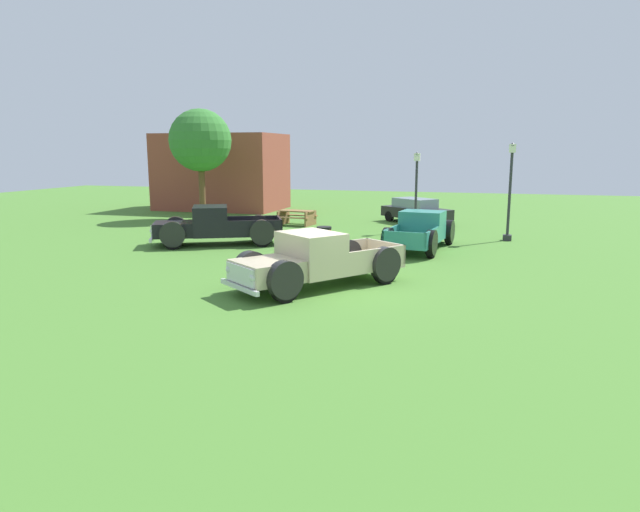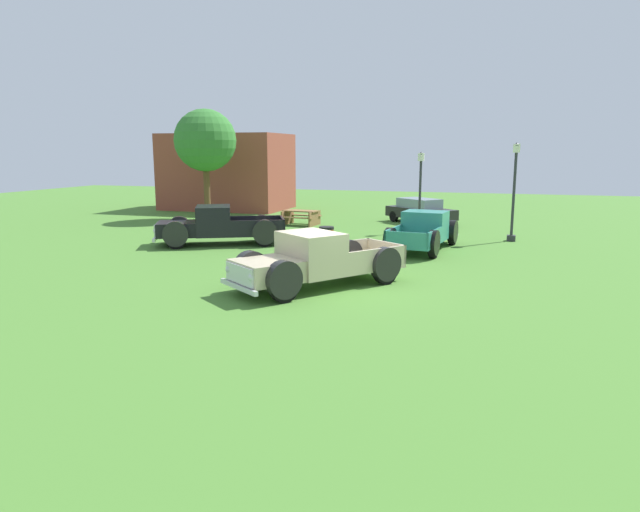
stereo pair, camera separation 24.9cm
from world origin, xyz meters
name	(u,v)px [view 2 (the right image)]	position (x,y,z in m)	size (l,w,h in m)	color
ground_plane	(333,287)	(0.00, 0.00, 0.00)	(80.00, 80.00, 0.00)	#477A2D
pickup_truck_foreground	(309,262)	(-0.63, -0.30, 0.77)	(4.66, 5.31, 1.61)	#C6B793
pickup_truck_behind_left	(425,231)	(1.73, 7.52, 0.72)	(2.50, 5.15, 1.51)	#2D8475
pickup_truck_behind_right	(212,226)	(-6.92, 5.86, 0.78)	(5.60, 4.00, 1.63)	black
sedan_distant_a	(420,210)	(0.51, 15.65, 0.70)	(4.13, 3.83, 1.34)	black
lamp_post_near	(420,190)	(0.87, 12.34, 2.01)	(0.36, 0.36, 3.84)	#2D2D33
lamp_post_far	(514,190)	(5.11, 10.57, 2.22)	(0.36, 0.36, 4.24)	#2D2D33
picnic_table	(301,216)	(-5.47, 13.06, 0.49)	(1.96, 1.68, 0.78)	olive
trash_can	(326,238)	(-1.93, 5.88, 0.48)	(0.59, 0.59, 0.95)	orange
oak_tree_east	(205,141)	(-11.57, 14.16, 4.45)	(3.52, 3.52, 6.24)	brown
brick_pavilion	(227,172)	(-13.05, 19.82, 2.50)	(8.00, 5.14, 5.00)	brown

